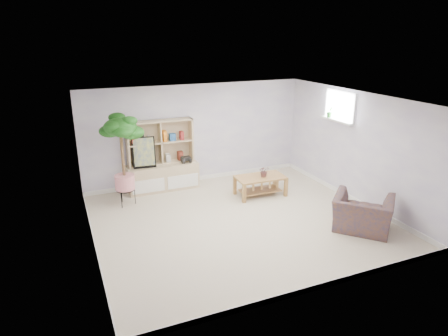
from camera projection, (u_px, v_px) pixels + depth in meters
name	position (u px, v px, depth m)	size (l,w,h in m)	color
floor	(239.00, 220.00, 7.92)	(5.50, 5.00, 0.01)	beige
ceiling	(240.00, 99.00, 7.15)	(5.50, 5.00, 0.01)	silver
walls	(240.00, 163.00, 7.53)	(5.51, 5.01, 2.40)	#BBAFDA
baseboard	(239.00, 218.00, 7.90)	(5.50, 5.00, 0.10)	white
window	(340.00, 106.00, 8.81)	(0.10, 0.98, 0.68)	silver
window_sill	(337.00, 120.00, 8.89)	(0.14, 1.00, 0.04)	white
storage_unit	(162.00, 156.00, 9.26)	(1.64, 0.55, 1.64)	tan
poster	(144.00, 153.00, 8.99)	(0.51, 0.12, 0.71)	yellow
toy_truck	(186.00, 159.00, 9.43)	(0.31, 0.21, 0.17)	black
coffee_table	(260.00, 186.00, 9.09)	(1.10, 0.60, 0.45)	#A67B36
table_plant	(264.00, 171.00, 8.96)	(0.23, 0.20, 0.26)	#1B4F18
floor_tree	(123.00, 161.00, 8.33)	(0.73, 0.73, 1.98)	#1C4617
armchair	(363.00, 211.00, 7.42)	(1.04, 0.91, 0.77)	navy
sill_plant	(330.00, 112.00, 9.08)	(0.14, 0.12, 0.26)	#1C4617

